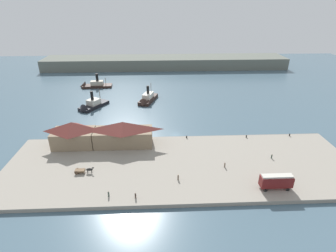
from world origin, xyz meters
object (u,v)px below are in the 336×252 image
(ferry_shed_west_terminal, at_px, (73,134))
(pedestrian_at_waters_edge, at_px, (225,165))
(pedestrian_walking_west, at_px, (272,156))
(pedestrian_near_cart, at_px, (178,177))
(ferry_outer_harbor, at_px, (147,99))
(mooring_post_east, at_px, (187,137))
(mooring_post_center_west, at_px, (246,136))
(mooring_post_center_east, at_px, (290,135))
(horse_cart, at_px, (83,170))
(ferry_moored_east, at_px, (91,106))
(street_tram, at_px, (276,181))
(pedestrian_near_east_shed, at_px, (109,194))
(ferry_moored_west, at_px, (93,85))
(ferry_shed_east_terminal, at_px, (123,133))
(pedestrian_walking_east, at_px, (135,196))

(ferry_shed_west_terminal, bearing_deg, pedestrian_at_waters_edge, -17.34)
(pedestrian_at_waters_edge, height_order, pedestrian_walking_west, pedestrian_at_waters_edge)
(pedestrian_near_cart, distance_m, ferry_outer_harbor, 67.11)
(mooring_post_east, bearing_deg, pedestrian_near_cart, -101.74)
(mooring_post_center_west, relative_size, mooring_post_center_east, 1.00)
(ferry_shed_west_terminal, bearing_deg, horse_cart, -67.32)
(pedestrian_near_cart, bearing_deg, pedestrian_at_waters_edge, 20.76)
(mooring_post_center_west, relative_size, ferry_moored_east, 0.05)
(street_tram, distance_m, ferry_outer_harbor, 80.34)
(pedestrian_near_east_shed, height_order, ferry_moored_west, ferry_moored_west)
(street_tram, height_order, pedestrian_at_waters_edge, street_tram)
(ferry_shed_west_terminal, bearing_deg, mooring_post_center_west, 2.85)
(street_tram, height_order, ferry_moored_east, ferry_moored_east)
(ferry_shed_west_terminal, relative_size, ferry_moored_east, 0.84)
(pedestrian_near_cart, relative_size, ferry_moored_east, 0.10)
(ferry_shed_west_terminal, height_order, ferry_shed_east_terminal, ferry_shed_west_terminal)
(ferry_shed_west_terminal, relative_size, pedestrian_at_waters_edge, 8.43)
(pedestrian_at_waters_edge, relative_size, pedestrian_near_cart, 0.95)
(horse_cart, bearing_deg, mooring_post_center_east, 15.55)
(pedestrian_walking_west, distance_m, pedestrian_near_cart, 32.90)
(ferry_shed_west_terminal, bearing_deg, pedestrian_walking_east, -50.74)
(ferry_shed_west_terminal, relative_size, pedestrian_walking_west, 9.03)
(mooring_post_center_east, xyz_separation_m, ferry_outer_harbor, (-55.02, 41.48, -0.14))
(horse_cart, relative_size, mooring_post_center_east, 6.40)
(pedestrian_near_east_shed, height_order, pedestrian_walking_west, pedestrian_near_east_shed)
(street_tram, height_order, mooring_post_center_east, street_tram)
(pedestrian_near_east_shed, relative_size, mooring_post_center_west, 1.88)
(pedestrian_at_waters_edge, distance_m, mooring_post_center_east, 35.12)
(ferry_outer_harbor, bearing_deg, ferry_shed_east_terminal, -98.77)
(pedestrian_walking_east, bearing_deg, mooring_post_east, 62.25)
(mooring_post_east, xyz_separation_m, ferry_outer_harbor, (-15.89, 41.23, -0.14))
(mooring_post_east, bearing_deg, ferry_outer_harbor, 111.07)
(pedestrian_near_cart, height_order, ferry_moored_west, ferry_moored_west)
(horse_cart, distance_m, pedestrian_walking_west, 59.67)
(pedestrian_near_east_shed, bearing_deg, horse_cart, 130.14)
(ferry_shed_east_terminal, xyz_separation_m, horse_cart, (-10.40, -16.42, -3.60))
(street_tram, distance_m, ferry_moored_east, 90.50)
(street_tram, height_order, ferry_outer_harbor, ferry_outer_harbor)
(mooring_post_center_east, bearing_deg, mooring_post_center_west, -178.50)
(pedestrian_walking_west, bearing_deg, pedestrian_walking_east, -158.37)
(street_tram, xyz_separation_m, ferry_outer_harbor, (-36.97, 71.29, -2.25))
(ferry_moored_east, bearing_deg, pedestrian_walking_east, -68.66)
(street_tram, xyz_separation_m, ferry_moored_west, (-69.98, 97.88, -2.52))
(ferry_outer_harbor, bearing_deg, mooring_post_center_east, -37.01)
(horse_cart, bearing_deg, ferry_outer_harbor, 74.25)
(pedestrian_at_waters_edge, bearing_deg, ferry_moored_east, 134.54)
(pedestrian_near_east_shed, bearing_deg, street_tram, 1.54)
(ferry_shed_west_terminal, bearing_deg, ferry_moored_east, 93.99)
(ferry_moored_east, bearing_deg, street_tram, -45.06)
(mooring_post_center_east, bearing_deg, horse_cart, -164.45)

